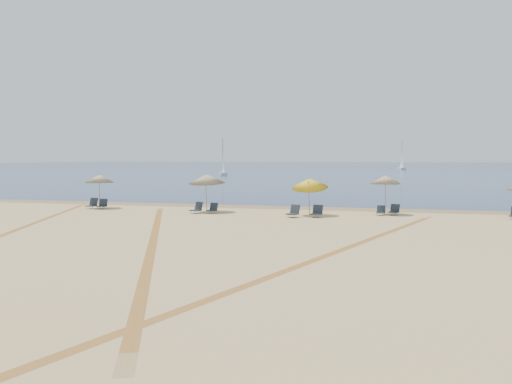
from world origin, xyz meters
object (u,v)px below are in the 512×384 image
Objects in this scene: sailboat_0 at (402,161)px; sailboat_1 at (223,164)px; chair_7 at (317,212)px; chair_2 at (92,204)px; umbrella_1 at (99,179)px; umbrella_2 at (207,179)px; chair_9 at (394,210)px; umbrella_3 at (310,183)px; chair_4 at (197,208)px; chair_6 at (294,212)px; chair_8 at (381,211)px; chair_3 at (103,204)px; umbrella_4 at (386,180)px; chair_5 at (213,209)px.

sailboat_1 is (-35.23, -63.71, -0.38)m from sailboat_0.
chair_2 is at bearing -173.40° from chair_7.
umbrella_2 is (7.99, -0.47, 0.09)m from umbrella_1.
umbrella_2 is 11.83m from chair_9.
umbrella_2 is at bearing 6.06° from chair_2.
umbrella_3 reaches higher than chair_4.
umbrella_3 reaches higher than chair_6.
chair_9 is (0.79, 0.35, 0.03)m from chair_8.
sailboat_0 is at bearing 35.59° from sailboat_1.
chair_4 is at bearing -170.61° from chair_7.
chair_7 is 0.11× the size of sailboat_1.
sailboat_1 is at bearing 134.00° from chair_9.
chair_6 is at bearing -19.00° from chair_3.
sailboat_0 is at bearing 87.63° from umbrella_3.
chair_9 reaches higher than chair_8.
sailboat_1 is (-29.63, 72.02, 0.30)m from umbrella_3.
sailboat_0 is 1.17× the size of sailboat_1.
chair_7 is (7.31, -1.39, -1.80)m from umbrella_2.
sailboat_0 is (1.24, 133.85, 0.49)m from umbrella_4.
umbrella_1 is 8.08m from chair_4.
umbrella_3 is 3.07× the size of chair_7.
sailboat_0 is at bearing 107.62° from chair_9.
chair_4 is 76.14m from sailboat_1.
chair_2 is (-15.00, 0.44, -1.62)m from umbrella_3.
umbrella_1 is 72.67m from sailboat_1.
umbrella_3 reaches higher than chair_5.
chair_4 is (-0.25, -1.08, -1.81)m from umbrella_2.
umbrella_4 is 133.85m from sailboat_0.
chair_3 is 0.85× the size of chair_6.
umbrella_4 is at bearing 7.44° from umbrella_2.
chair_4 is at bearing -151.96° from chair_9.
chair_5 is at bearing -177.24° from umbrella_3.
chair_2 is 0.95× the size of chair_7.
chair_6 is 1.13× the size of chair_9.
sailboat_1 reaches higher than chair_5.
chair_3 is 14.90m from chair_7.
chair_2 is 8.11m from chair_4.
chair_6 reaches higher than chair_9.
umbrella_2 is 4.05× the size of chair_8.
chair_3 is at bearing -159.09° from chair_9.
umbrella_3 is 3.44× the size of chair_5.
sailboat_1 is at bearing -130.23° from sailboat_0.
umbrella_1 reaches higher than chair_3.
umbrella_3 is at bearing 29.88° from chair_4.
umbrella_4 is at bearing 23.22° from umbrella_3.
chair_4 is at bearing -1.56° from chair_2.
chair_2 is at bearing -175.77° from umbrella_4.
chair_9 is at bearing -35.93° from umbrella_4.
umbrella_2 is at bearing -169.90° from chair_8.
chair_9 is (4.92, 1.47, -1.65)m from umbrella_3.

